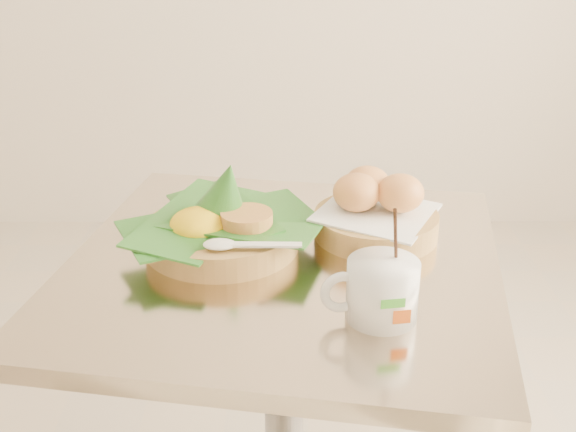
{
  "coord_description": "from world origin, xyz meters",
  "views": [
    {
      "loc": [
        0.17,
        -1.05,
        1.3
      ],
      "look_at": [
        0.17,
        0.02,
        0.82
      ],
      "focal_mm": 45.0,
      "sensor_mm": 36.0,
      "label": 1
    }
  ],
  "objects_px": {
    "cafe_table": "(284,370)",
    "rice_basket": "(221,224)",
    "coffee_mug": "(380,289)",
    "bread_basket": "(375,211)"
  },
  "relations": [
    {
      "from": "bread_basket",
      "to": "coffee_mug",
      "type": "xyz_separation_m",
      "value": [
        -0.02,
        -0.28,
        0.0
      ]
    },
    {
      "from": "cafe_table",
      "to": "rice_basket",
      "type": "distance_m",
      "value": 0.29
    },
    {
      "from": "cafe_table",
      "to": "bread_basket",
      "type": "height_order",
      "value": "bread_basket"
    },
    {
      "from": "coffee_mug",
      "to": "cafe_table",
      "type": "bearing_deg",
      "value": 127.13
    },
    {
      "from": "rice_basket",
      "to": "bread_basket",
      "type": "relative_size",
      "value": 1.32
    },
    {
      "from": "coffee_mug",
      "to": "rice_basket",
      "type": "bearing_deg",
      "value": 137.09
    },
    {
      "from": "cafe_table",
      "to": "bread_basket",
      "type": "relative_size",
      "value": 3.28
    },
    {
      "from": "rice_basket",
      "to": "coffee_mug",
      "type": "distance_m",
      "value": 0.33
    },
    {
      "from": "cafe_table",
      "to": "rice_basket",
      "type": "xyz_separation_m",
      "value": [
        -0.1,
        0.04,
        0.26
      ]
    },
    {
      "from": "cafe_table",
      "to": "rice_basket",
      "type": "relative_size",
      "value": 2.5
    }
  ]
}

